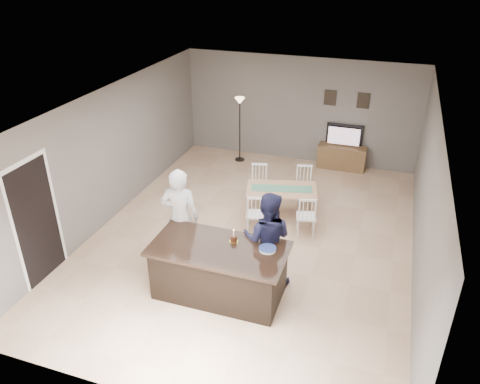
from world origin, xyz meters
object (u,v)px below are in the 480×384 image
(man, at_px, (267,239))
(plate_stack, at_px, (268,249))
(birthday_cake, at_px, (234,239))
(dining_table, at_px, (281,194))
(kitchen_island, at_px, (219,270))
(woman, at_px, (180,217))
(television, at_px, (344,135))
(floor_lamp, at_px, (240,112))
(tv_console, at_px, (341,157))

(man, bearing_deg, plate_stack, 101.79)
(birthday_cake, bearing_deg, dining_table, 85.97)
(kitchen_island, relative_size, birthday_cake, 9.66)
(woman, bearing_deg, plate_stack, 154.84)
(birthday_cake, xyz_separation_m, dining_table, (0.17, 2.46, -0.40))
(kitchen_island, relative_size, television, 2.35)
(television, relative_size, man, 0.54)
(kitchen_island, bearing_deg, birthday_cake, 54.28)
(woman, height_order, plate_stack, woman)
(birthday_cake, height_order, plate_stack, birthday_cake)
(plate_stack, relative_size, floor_lamp, 0.16)
(kitchen_island, height_order, television, television)
(man, bearing_deg, kitchen_island, 36.93)
(tv_console, xyz_separation_m, birthday_cake, (-1.03, -5.34, 0.65))
(man, bearing_deg, dining_table, -86.10)
(television, distance_m, man, 5.12)
(floor_lamp, bearing_deg, tv_console, 7.52)
(kitchen_island, bearing_deg, dining_table, 82.79)
(woman, distance_m, birthday_cake, 1.18)
(man, height_order, plate_stack, man)
(kitchen_island, height_order, birthday_cake, birthday_cake)
(birthday_cake, relative_size, plate_stack, 0.82)
(tv_console, distance_m, dining_table, 3.02)
(woman, distance_m, man, 1.59)
(woman, height_order, man, woman)
(tv_console, bearing_deg, floor_lamp, -172.48)
(tv_console, bearing_deg, plate_stack, -94.86)
(plate_stack, bearing_deg, tv_console, 85.14)
(kitchen_island, xyz_separation_m, floor_lamp, (-1.42, 5.22, 0.87))
(tv_console, xyz_separation_m, floor_lamp, (-2.62, -0.35, 1.02))
(tv_console, distance_m, floor_lamp, 2.83)
(television, bearing_deg, kitchen_island, 77.99)
(woman, bearing_deg, tv_console, -123.75)
(dining_table, distance_m, floor_lamp, 3.18)
(tv_console, height_order, television, television)
(birthday_cake, bearing_deg, kitchen_island, -125.72)
(birthday_cake, bearing_deg, television, 79.19)
(kitchen_island, xyz_separation_m, dining_table, (0.34, 2.69, 0.10))
(woman, bearing_deg, man, 167.08)
(television, distance_m, dining_table, 3.09)
(plate_stack, bearing_deg, kitchen_island, -166.83)
(television, xyz_separation_m, birthday_cake, (-1.03, -5.41, 0.09))
(woman, relative_size, birthday_cake, 8.19)
(man, relative_size, dining_table, 0.89)
(kitchen_island, relative_size, tv_console, 1.79)
(plate_stack, xyz_separation_m, floor_lamp, (-2.16, 5.05, 0.40))
(dining_table, xyz_separation_m, floor_lamp, (-1.76, 2.53, 0.77))
(television, xyz_separation_m, man, (-0.56, -5.09, -0.02))
(man, bearing_deg, birthday_cake, 30.18)
(television, relative_size, birthday_cake, 4.10)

